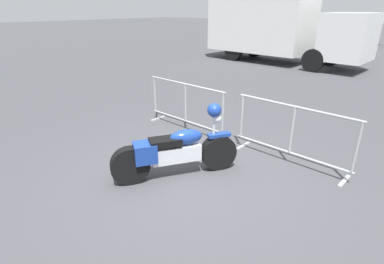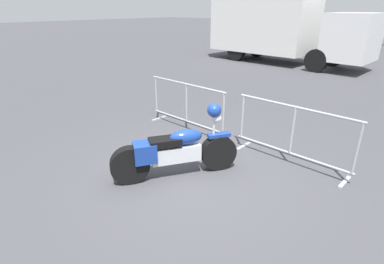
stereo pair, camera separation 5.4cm
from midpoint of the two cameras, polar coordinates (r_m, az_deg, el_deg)
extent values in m
plane|color=#424247|center=(4.97, 0.25, -8.65)|extent=(120.00, 120.00, 0.00)
cylinder|color=black|center=(5.11, 5.32, -3.91)|extent=(0.47, 0.61, 0.61)
cylinder|color=black|center=(4.80, -11.42, -6.21)|extent=(0.47, 0.61, 0.61)
cube|color=silver|center=(4.86, -2.79, -4.07)|extent=(0.62, 0.81, 0.27)
ellipsoid|color=navy|center=(4.78, -0.85, -0.93)|extent=(0.49, 0.59, 0.25)
cube|color=black|center=(4.72, -4.86, -1.85)|extent=(0.49, 0.56, 0.11)
cube|color=navy|center=(4.73, -8.66, -3.80)|extent=(0.44, 0.45, 0.31)
cube|color=navy|center=(4.98, 5.46, -0.55)|extent=(0.32, 0.40, 0.06)
cylinder|color=silver|center=(4.89, 4.48, 0.71)|extent=(0.05, 0.05, 0.43)
sphere|color=silver|center=(4.85, 5.06, 2.60)|extent=(0.15, 0.15, 0.15)
sphere|color=navy|center=(4.79, 4.59, 4.16)|extent=(0.23, 0.23, 0.23)
cylinder|color=#9EA0A5|center=(6.55, -0.85, 9.11)|extent=(2.17, 0.14, 0.04)
cylinder|color=#9EA0A5|center=(6.80, -0.81, 2.13)|extent=(2.17, 0.14, 0.04)
cylinder|color=#9EA0A5|center=(7.39, -6.63, 7.15)|extent=(0.05, 0.05, 0.85)
cylinder|color=#9EA0A5|center=(6.66, -0.83, 5.56)|extent=(0.05, 0.05, 0.85)
cylinder|color=#9EA0A5|center=(6.02, 6.27, 3.52)|extent=(0.05, 0.05, 0.85)
cube|color=#9EA0A5|center=(7.53, -6.08, 2.58)|extent=(0.08, 0.44, 0.03)
cube|color=#9EA0A5|center=(6.28, 5.53, -1.60)|extent=(0.08, 0.44, 0.03)
cylinder|color=#9EA0A5|center=(5.29, 19.46, 4.48)|extent=(2.17, 0.14, 0.04)
cylinder|color=#9EA0A5|center=(5.60, 18.34, -3.79)|extent=(2.17, 0.14, 0.04)
cylinder|color=#9EA0A5|center=(5.89, 9.85, 2.89)|extent=(0.05, 0.05, 0.85)
cylinder|color=#9EA0A5|center=(5.43, 18.88, 0.23)|extent=(0.05, 0.05, 0.85)
cylinder|color=#9EA0A5|center=(5.14, 29.25, -2.83)|extent=(0.05, 0.05, 0.85)
cube|color=#9EA0A5|center=(6.09, 10.02, -2.67)|extent=(0.08, 0.44, 0.03)
cube|color=#9EA0A5|center=(5.42, 27.31, -8.47)|extent=(0.08, 0.44, 0.03)
cube|color=silver|center=(16.42, 13.46, 19.14)|extent=(5.14, 2.63, 2.50)
cube|color=silver|center=(14.61, 28.23, 15.61)|extent=(1.94, 2.30, 1.90)
cylinder|color=black|center=(15.92, 25.50, 12.97)|extent=(0.98, 0.34, 0.96)
cylinder|color=black|center=(14.14, 22.66, 12.44)|extent=(0.98, 0.34, 0.96)
cylinder|color=black|center=(17.79, 12.42, 15.40)|extent=(0.98, 0.34, 0.96)
cylinder|color=black|center=(16.21, 8.54, 15.00)|extent=(0.98, 0.34, 0.96)
cube|color=black|center=(27.37, 11.46, 18.13)|extent=(2.04, 4.37, 0.69)
cube|color=#1E232B|center=(27.20, 11.42, 19.36)|extent=(1.75, 2.29, 0.49)
cylinder|color=black|center=(28.93, 11.31, 17.80)|extent=(0.26, 0.65, 0.63)
cylinder|color=black|center=(28.33, 14.07, 17.47)|extent=(0.26, 0.65, 0.63)
cylinder|color=black|center=(26.52, 8.58, 17.56)|extent=(0.26, 0.65, 0.63)
cylinder|color=black|center=(25.86, 11.53, 17.24)|extent=(0.26, 0.65, 0.63)
cube|color=white|center=(25.74, 16.27, 17.41)|extent=(2.01, 4.29, 0.68)
cube|color=#1E232B|center=(25.56, 16.29, 18.70)|extent=(1.72, 2.25, 0.49)
cylinder|color=black|center=(27.26, 15.83, 17.11)|extent=(0.26, 0.64, 0.62)
cylinder|color=black|center=(26.77, 18.77, 16.70)|extent=(0.26, 0.64, 0.62)
cylinder|color=black|center=(24.81, 13.41, 16.86)|extent=(0.26, 0.64, 0.62)
cylinder|color=black|center=(24.26, 16.60, 16.43)|extent=(0.26, 0.64, 0.62)
cube|color=#236B38|center=(24.95, 22.22, 16.49)|extent=(1.94, 4.15, 0.66)
cube|color=#1E232B|center=(24.78, 22.33, 17.76)|extent=(1.66, 2.17, 0.47)
cylinder|color=black|center=(26.40, 21.45, 16.26)|extent=(0.25, 0.61, 0.60)
cylinder|color=black|center=(26.05, 24.44, 15.75)|extent=(0.25, 0.61, 0.60)
cylinder|color=black|center=(23.94, 19.61, 15.98)|extent=(0.25, 0.61, 0.60)
cylinder|color=black|center=(23.56, 22.88, 15.45)|extent=(0.25, 0.61, 0.60)
cube|color=tan|center=(24.39, 28.44, 15.52)|extent=(2.14, 4.57, 0.72)
cube|color=#1E232B|center=(24.19, 28.66, 16.94)|extent=(1.83, 2.39, 0.52)
cylinder|color=black|center=(25.94, 27.20, 15.34)|extent=(0.28, 0.68, 0.66)
cylinder|color=black|center=(25.71, 30.58, 14.68)|extent=(0.28, 0.68, 0.66)
cylinder|color=black|center=(23.16, 25.78, 14.97)|extent=(0.28, 0.68, 0.66)
cylinder|color=black|center=(22.90, 29.56, 14.24)|extent=(0.28, 0.68, 0.66)
cylinder|color=#262838|center=(20.17, 24.56, 14.60)|extent=(0.25, 0.25, 0.85)
cylinder|color=#2D4C8C|center=(20.10, 24.91, 16.65)|extent=(0.36, 0.36, 0.62)
sphere|color=tan|center=(20.08, 25.12, 17.83)|extent=(0.22, 0.22, 0.22)
camera|label=1|loc=(0.03, -89.69, 0.13)|focal=28.00mm
camera|label=2|loc=(0.03, 90.31, -0.13)|focal=28.00mm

